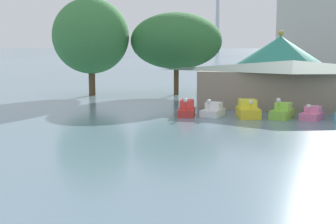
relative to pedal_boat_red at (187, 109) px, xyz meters
The scene contains 10 objects.
pedal_boat_red is the anchor object (origin of this frame).
pedal_boat_white 2.23m from the pedal_boat_red, 12.83° to the left, with size 1.83×2.63×1.53m.
pedal_boat_yellow 5.15m from the pedal_boat_red, ahead, with size 2.42×3.29×1.60m.
pedal_boat_lime 7.92m from the pedal_boat_red, ahead, with size 2.00×2.72×1.78m.
pedal_boat_pink 10.27m from the pedal_boat_red, ahead, with size 2.01×2.55×1.35m.
boathouse 11.27m from the pedal_boat_red, 40.38° to the left, with size 18.61×6.48×4.56m.
green_roof_pavilion 21.47m from the pedal_boat_red, 71.77° to the left, with size 10.85×10.85×7.78m.
shoreline_tree_tall_left 20.22m from the pedal_boat_red, 140.75° to the left, with size 9.01×9.01×11.48m.
shoreline_tree_mid 17.81m from the pedal_boat_red, 108.70° to the left, with size 10.99×10.99×9.88m.
background_building_block 68.06m from the pedal_boat_red, 77.01° to the left, with size 23.04×17.46×20.14m.
Camera 1 is at (13.48, -8.44, 5.92)m, focal length 47.99 mm.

